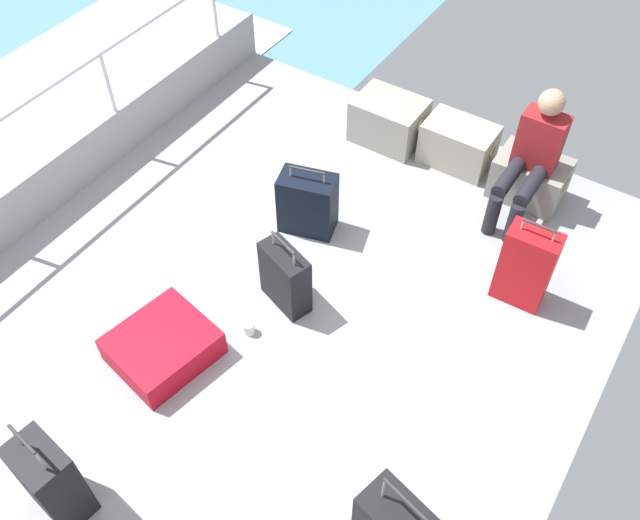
# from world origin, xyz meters

# --- Properties ---
(ground_plane) EXTENTS (4.40, 5.20, 0.06)m
(ground_plane) POSITION_xyz_m (0.00, 0.00, -0.03)
(ground_plane) COLOR #939699
(gunwale_port) EXTENTS (0.06, 5.20, 0.45)m
(gunwale_port) POSITION_xyz_m (-2.17, 0.00, 0.23)
(gunwale_port) COLOR #939699
(gunwale_port) RESTS_ON ground_plane
(railing_port) EXTENTS (0.04, 4.20, 1.02)m
(railing_port) POSITION_xyz_m (-2.17, 0.00, 0.78)
(railing_port) COLOR silver
(railing_port) RESTS_ON ground_plane
(cargo_crate_0) EXTENTS (0.64, 0.45, 0.41)m
(cargo_crate_0) POSITION_xyz_m (-0.30, 2.13, 0.21)
(cargo_crate_0) COLOR gray
(cargo_crate_0) RESTS_ON ground_plane
(cargo_crate_1) EXTENTS (0.64, 0.39, 0.39)m
(cargo_crate_1) POSITION_xyz_m (0.36, 2.18, 0.20)
(cargo_crate_1) COLOR #9E9989
(cargo_crate_1) RESTS_ON ground_plane
(cargo_crate_2) EXTENTS (0.61, 0.40, 0.38)m
(cargo_crate_2) POSITION_xyz_m (1.04, 2.11, 0.19)
(cargo_crate_2) COLOR gray
(cargo_crate_2) RESTS_ON ground_plane
(passenger_seated) EXTENTS (0.34, 0.66, 1.08)m
(passenger_seated) POSITION_xyz_m (1.04, 1.93, 0.57)
(passenger_seated) COLOR maroon
(passenger_seated) RESTS_ON ground_plane
(suitcase_0) EXTENTS (0.39, 0.29, 0.84)m
(suitcase_0) POSITION_xyz_m (-0.24, -1.86, 0.32)
(suitcase_0) COLOR black
(suitcase_0) RESTS_ON ground_plane
(suitcase_1) EXTENTS (0.49, 0.37, 0.61)m
(suitcase_1) POSITION_xyz_m (-0.29, 0.82, 0.26)
(suitcase_1) COLOR black
(suitcase_1) RESTS_ON ground_plane
(suitcase_3) EXTENTS (0.69, 0.75, 0.22)m
(suitcase_3) POSITION_xyz_m (-0.43, -0.75, 0.11)
(suitcase_3) COLOR #B70C1E
(suitcase_3) RESTS_ON ground_plane
(suitcase_4) EXTENTS (0.43, 0.30, 0.64)m
(suitcase_4) POSITION_xyz_m (-0.01, 0.10, 0.26)
(suitcase_4) COLOR black
(suitcase_4) RESTS_ON ground_plane
(suitcase_5) EXTENTS (0.37, 0.22, 0.76)m
(suitcase_5) POSITION_xyz_m (1.40, 1.07, 0.33)
(suitcase_5) COLOR red
(suitcase_5) RESTS_ON ground_plane
(paper_cup) EXTENTS (0.08, 0.08, 0.10)m
(paper_cup) POSITION_xyz_m (-0.06, -0.28, 0.05)
(paper_cup) COLOR white
(paper_cup) RESTS_ON ground_plane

